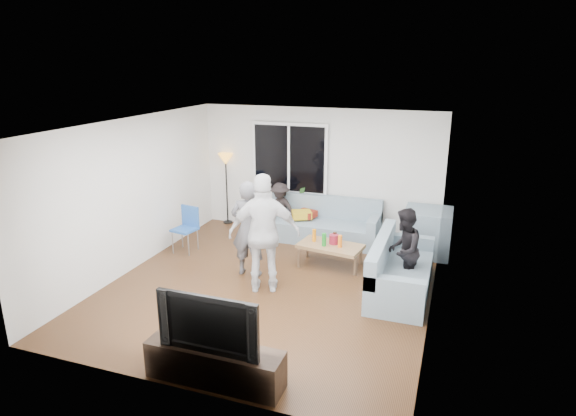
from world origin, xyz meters
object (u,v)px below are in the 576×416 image
at_px(coffee_table, 330,255).
at_px(spectator_right, 404,250).
at_px(player_right, 265,234).
at_px(sofa_back_section, 321,220).
at_px(spectator_back, 280,209).
at_px(player_left, 249,229).
at_px(television, 213,320).
at_px(tv_console, 215,364).
at_px(side_chair, 185,230).
at_px(sofa_right_section, 402,266).
at_px(floor_lamp, 227,189).

relative_size(coffee_table, spectator_right, 0.82).
distance_m(player_right, spectator_right, 2.18).
bearing_deg(sofa_back_section, spectator_back, 178.08).
distance_m(player_left, television, 2.92).
distance_m(spectator_right, tv_console, 3.53).
bearing_deg(television, sofa_back_section, 91.08).
bearing_deg(spectator_back, player_left, -66.12).
bearing_deg(side_chair, player_right, -15.64).
bearing_deg(player_right, sofa_right_section, 177.98).
relative_size(player_left, spectator_back, 1.47).
xyz_separation_m(spectator_right, spectator_back, (-2.69, 1.74, -0.11)).
bearing_deg(tv_console, side_chair, 125.32).
bearing_deg(player_right, floor_lamp, -74.02).
relative_size(side_chair, spectator_back, 0.77).
bearing_deg(spectator_back, television, -59.63).
xyz_separation_m(player_left, television, (0.81, -2.80, -0.03)).
xyz_separation_m(player_right, spectator_back, (-0.66, 2.46, -0.39)).
xyz_separation_m(side_chair, player_right, (2.03, -1.00, 0.51)).
bearing_deg(floor_lamp, coffee_table, -29.40).
bearing_deg(player_right, side_chair, -46.06).
bearing_deg(sofa_back_section, player_right, -95.62).
height_order(player_left, television, player_left).
bearing_deg(spectator_back, sofa_right_section, -15.05).
distance_m(side_chair, spectator_back, 2.02).
height_order(floor_lamp, spectator_right, floor_lamp).
bearing_deg(television, spectator_back, 101.59).
relative_size(player_right, spectator_back, 1.69).
bearing_deg(side_chair, sofa_right_section, 5.70).
bearing_deg(spectator_right, television, -24.18).
relative_size(side_chair, player_right, 0.46).
bearing_deg(spectator_right, side_chair, -88.94).
bearing_deg(sofa_back_section, spectator_right, -43.60).
bearing_deg(spectator_back, coffee_table, -22.32).
distance_m(player_left, tv_console, 2.98).
height_order(sofa_right_section, coffee_table, sofa_right_section).
relative_size(floor_lamp, player_right, 0.83).
relative_size(sofa_right_section, floor_lamp, 1.28).
distance_m(sofa_right_section, tv_console, 3.45).
distance_m(coffee_table, tv_console, 3.61).
xyz_separation_m(sofa_back_section, player_right, (-0.24, -2.43, 0.52)).
bearing_deg(coffee_table, sofa_right_section, -24.45).
bearing_deg(sofa_right_section, tv_console, 150.36).
relative_size(floor_lamp, television, 1.31).
bearing_deg(tv_console, sofa_right_section, 60.36).
distance_m(floor_lamp, spectator_right, 4.58).
distance_m(coffee_table, spectator_right, 1.48).
bearing_deg(television, floor_lamp, 114.67).
distance_m(side_chair, television, 4.10).
bearing_deg(spectator_right, player_right, -65.54).
xyz_separation_m(side_chair, floor_lamp, (0.00, 1.81, 0.35)).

